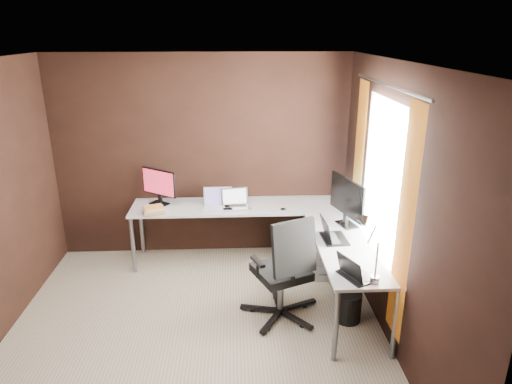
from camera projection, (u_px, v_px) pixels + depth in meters
room at (229, 207)px, 3.99m from camera, size 3.60×3.60×2.50m
desk at (275, 224)px, 5.13m from camera, size 2.65×2.25×0.73m
drawer_pedestal at (323, 248)px, 5.39m from camera, size 0.42×0.50×0.60m
monitor_left at (159, 185)px, 5.49m from camera, size 0.43×0.30×0.44m
monitor_right at (347, 200)px, 4.86m from camera, size 0.24×0.63×0.53m
laptop_white at (218, 203)px, 5.46m from camera, size 0.34×0.24×0.23m
laptop_silver at (235, 203)px, 5.46m from camera, size 0.35×0.27×0.22m
laptop_black_big at (331, 235)px, 4.61m from camera, size 0.26×0.35×0.23m
laptop_black_small at (354, 273)px, 3.90m from camera, size 0.33×0.37×0.21m
book_stack at (154, 210)px, 5.28m from camera, size 0.28×0.25×0.08m
mouse_left at (150, 212)px, 5.28m from camera, size 0.09×0.07×0.03m
mouse_corner at (283, 209)px, 5.37m from camera, size 0.09×0.07×0.03m
desk_lamp at (368, 241)px, 3.77m from camera, size 0.19×0.22×0.57m
office_chair at (283, 288)px, 4.51m from camera, size 0.63×0.67×1.11m
wastebasket at (348, 306)px, 4.52m from camera, size 0.33×0.33×0.30m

